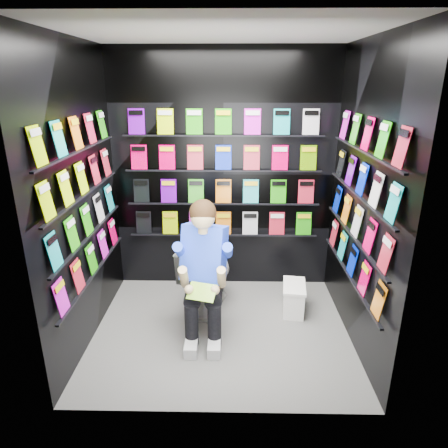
{
  "coord_description": "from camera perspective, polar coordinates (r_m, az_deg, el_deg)",
  "views": [
    {
      "loc": [
        0.09,
        -3.25,
        2.26
      ],
      "look_at": [
        0.02,
        0.15,
        1.03
      ],
      "focal_mm": 32.0,
      "sensor_mm": 36.0,
      "label": 1
    }
  ],
  "objects": [
    {
      "name": "floor",
      "position": [
        3.96,
        -0.37,
        -14.98
      ],
      "size": [
        2.4,
        2.4,
        0.0
      ],
      "primitive_type": "plane",
      "color": "#60605E",
      "rests_on": "ground"
    },
    {
      "name": "ceiling",
      "position": [
        3.27,
        -0.48,
        25.81
      ],
      "size": [
        2.4,
        2.4,
        0.0
      ],
      "primitive_type": "plane",
      "color": "white",
      "rests_on": "floor"
    },
    {
      "name": "wall_back",
      "position": [
        4.36,
        -0.08,
        7.1
      ],
      "size": [
        2.4,
        0.04,
        2.6
      ],
      "primitive_type": "cube",
      "color": "black",
      "rests_on": "floor"
    },
    {
      "name": "wall_front",
      "position": [
        2.45,
        -1.03,
        -3.25
      ],
      "size": [
        2.4,
        0.04,
        2.6
      ],
      "primitive_type": "cube",
      "color": "black",
      "rests_on": "floor"
    },
    {
      "name": "wall_left",
      "position": [
        3.62,
        -19.78,
        3.29
      ],
      "size": [
        0.04,
        2.0,
        2.6
      ],
      "primitive_type": "cube",
      "color": "black",
      "rests_on": "floor"
    },
    {
      "name": "wall_right",
      "position": [
        3.57,
        19.26,
        3.09
      ],
      "size": [
        0.04,
        2.0,
        2.6
      ],
      "primitive_type": "cube",
      "color": "black",
      "rests_on": "floor"
    },
    {
      "name": "comics_back",
      "position": [
        4.33,
        -0.09,
        7.08
      ],
      "size": [
        2.1,
        0.06,
        1.37
      ],
      "primitive_type": null,
      "color": "#E00052",
      "rests_on": "wall_back"
    },
    {
      "name": "comics_left",
      "position": [
        3.61,
        -19.35,
        3.37
      ],
      "size": [
        0.06,
        1.7,
        1.37
      ],
      "primitive_type": null,
      "color": "#E00052",
      "rests_on": "wall_left"
    },
    {
      "name": "comics_right",
      "position": [
        3.56,
        18.81,
        3.18
      ],
      "size": [
        0.06,
        1.7,
        1.37
      ],
      "primitive_type": null,
      "color": "#E00052",
      "rests_on": "wall_right"
    },
    {
      "name": "toilet",
      "position": [
        4.16,
        -2.4,
        -7.27
      ],
      "size": [
        0.61,
        0.84,
        0.73
      ],
      "primitive_type": "imported",
      "rotation": [
        0.0,
        0.0,
        2.86
      ],
      "color": "white",
      "rests_on": "floor"
    },
    {
      "name": "longbox",
      "position": [
        4.24,
        9.9,
        -10.54
      ],
      "size": [
        0.25,
        0.39,
        0.28
      ],
      "primitive_type": "cube",
      "rotation": [
        0.0,
        0.0,
        -0.13
      ],
      "color": "white",
      "rests_on": "floor"
    },
    {
      "name": "longbox_lid",
      "position": [
        4.16,
        10.02,
        -8.72
      ],
      "size": [
        0.27,
        0.42,
        0.03
      ],
      "primitive_type": "cube",
      "rotation": [
        0.0,
        0.0,
        -0.13
      ],
      "color": "white",
      "rests_on": "longbox"
    },
    {
      "name": "reader",
      "position": [
        3.64,
        -2.84,
        -4.28
      ],
      "size": [
        0.72,
        0.89,
        1.42
      ],
      "primitive_type": null,
      "rotation": [
        0.0,
        0.0,
        -0.28
      ],
      "color": "blue",
      "rests_on": "toilet"
    },
    {
      "name": "held_comic",
      "position": [
        3.41,
        -3.18,
        -9.66
      ],
      "size": [
        0.27,
        0.2,
        0.1
      ],
      "primitive_type": "cube",
      "rotation": [
        -0.96,
        0.0,
        -0.28
      ],
      "color": "green",
      "rests_on": "reader"
    }
  ]
}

